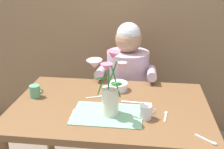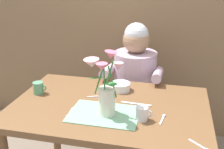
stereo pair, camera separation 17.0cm
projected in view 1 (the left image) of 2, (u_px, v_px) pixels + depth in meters
name	position (u px, v px, depth m)	size (l,w,h in m)	color
wood_panel_backdrop	(125.00, 0.00, 2.51)	(4.00, 0.10, 2.50)	brown
dining_table	(110.00, 118.00, 1.75)	(1.20, 0.80, 0.74)	brown
seated_person	(127.00, 91.00, 2.34)	(0.45, 0.47, 1.14)	#4C4C56
striped_placemat	(107.00, 114.00, 1.60)	(0.40, 0.28, 0.01)	#7AB289
flower_vase	(109.00, 87.00, 1.54)	(0.24, 0.20, 0.37)	silver
ceramic_bowl	(118.00, 86.00, 1.91)	(0.14, 0.14, 0.06)	white
dinner_knife	(137.00, 103.00, 1.74)	(0.19, 0.02, 0.01)	silver
tea_cup	(35.00, 91.00, 1.81)	(0.09, 0.07, 0.08)	#569970
coffee_cup	(146.00, 112.00, 1.55)	(0.09, 0.07, 0.08)	silver
spoon_0	(166.00, 115.00, 1.59)	(0.03, 0.12, 0.01)	silver
spoon_1	(98.00, 97.00, 1.82)	(0.12, 0.06, 0.01)	silver
spoon_2	(209.00, 141.00, 1.35)	(0.10, 0.09, 0.01)	silver
spoon_3	(72.00, 116.00, 1.58)	(0.02, 0.12, 0.01)	silver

